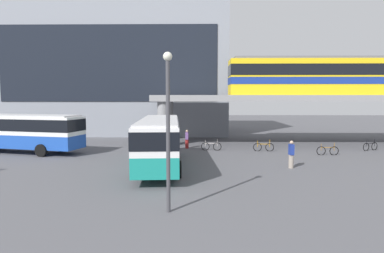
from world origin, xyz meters
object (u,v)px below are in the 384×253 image
Objects in this scene: bicycle_brown at (328,151)px; bus_main at (160,137)px; bicycle_silver at (211,146)px; bicycle_orange at (264,147)px; pedestrian_at_kerb at (291,155)px; pedestrian_walking_across at (187,140)px; train at (333,76)px; bicycle_black at (370,146)px; station_building at (122,75)px; bus_secondary at (19,129)px.

bus_main is at bearing -160.17° from bicycle_brown.
bus_main is 6.26× the size of bicycle_silver.
bus_main is at bearing -141.49° from bicycle_orange.
pedestrian_walking_across is (-7.12, 8.41, -0.06)m from pedestrian_at_kerb.
train is 10.33m from bicycle_brown.
pedestrian_at_kerb reaches higher than pedestrian_walking_across.
bicycle_brown is 1.05× the size of pedestrian_walking_across.
pedestrian_walking_across is (-16.21, 1.03, 0.44)m from bicycle_black.
bus_main reaches higher than bicycle_silver.
bicycle_orange is 6.91m from pedestrian_walking_across.
bicycle_orange is at bearing -176.90° from bicycle_black.
pedestrian_walking_across reaches higher than bicycle_silver.
station_building reaches higher than bicycle_orange.
train is 11.66m from bicycle_orange.
bus_secondary is 14.33m from pedestrian_walking_across.
bicycle_orange is 5.14m from bicycle_brown.
station_building is 16.50× the size of pedestrian_walking_across.
bus_secondary reaches higher than bicycle_black.
train is at bearing 36.54° from bus_main.
bicycle_black is 0.93× the size of bicycle_brown.
bus_main is 8.77m from pedestrian_at_kerb.
bicycle_black is at bearing 21.81° from bus_main.
train is at bearing 12.74° from bus_secondary.
bus_main is 0.99× the size of bus_secondary.
pedestrian_at_kerb is at bearing -15.38° from bus_secondary.
bus_main is at bearing -118.36° from bicycle_silver.
pedestrian_at_kerb reaches higher than bicycle_black.
bicycle_silver is at bearing -55.02° from station_building.
bus_main reaches higher than pedestrian_walking_across.
pedestrian_walking_across reaches higher than bicycle_black.
pedestrian_at_kerb is (-4.39, -4.97, 0.50)m from bicycle_brown.
station_building is at bearing 108.39° from bus_main.
train reaches higher than bicycle_silver.
bus_main is 10.73m from bicycle_orange.
bicycle_black is 16.25m from pedestrian_walking_across.
bicycle_orange is (-7.99, -5.47, -6.50)m from train.
bicycle_black is 11.71m from pedestrian_at_kerb.
bus_main is 19.22m from bicycle_black.
station_building is 2.48× the size of bus_secondary.
bicycle_black is at bearing -73.25° from train.
pedestrian_walking_across is (-14.72, -3.92, -6.06)m from train.
pedestrian_at_kerb is at bearing -55.71° from bicycle_silver.
bicycle_orange is (4.53, -0.37, 0.00)m from bicycle_silver.
bicycle_black is at bearing 39.05° from pedestrian_at_kerb.
bicycle_orange is 0.98× the size of pedestrian_at_kerb.
bicycle_brown is at bearing -1.91° from bus_secondary.
station_building reaches higher than train.
station_building is at bearing 75.52° from bus_secondary.
station_building is at bearing 124.77° from pedestrian_at_kerb.
train reaches higher than bus_secondary.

